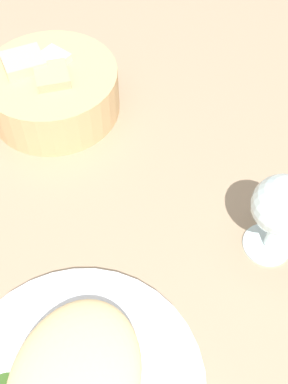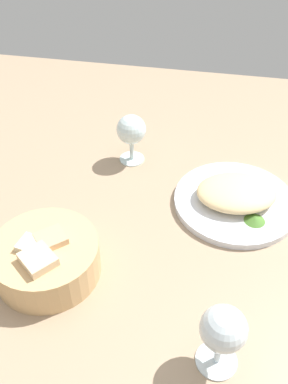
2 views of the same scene
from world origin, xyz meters
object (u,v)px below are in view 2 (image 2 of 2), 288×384
Objects in this scene: wine_glass_far at (223,332)px; plate at (235,202)px; wine_glass_near at (131,132)px; bread_basket at (46,258)px.

plate is at bearing -92.40° from wine_glass_far.
wine_glass_far is at bearing 116.30° from wine_glass_near.
wine_glass_far is at bearing 87.60° from plate.
wine_glass_near is at bearing -102.19° from bread_basket.
wine_glass_near reaches higher than plate.
wine_glass_far reaches higher than bread_basket.
wine_glass_far reaches higher than plate.
wine_glass_far is (-29.87, 10.93, 4.54)cm from bread_basket.
bread_basket is at bearing 36.94° from plate.
plate is at bearing 155.46° from wine_glass_near.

